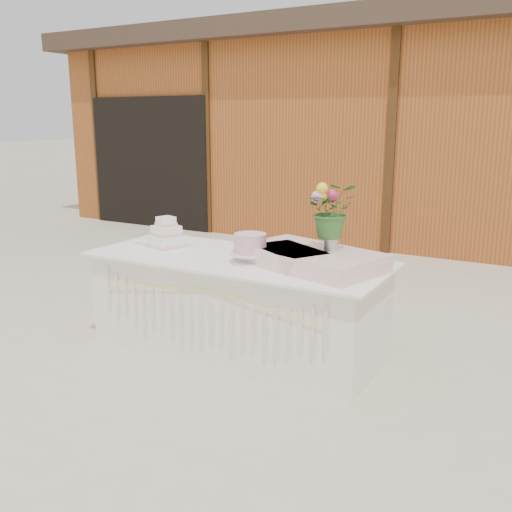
{
  "coord_description": "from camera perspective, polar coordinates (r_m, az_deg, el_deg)",
  "views": [
    {
      "loc": [
        2.28,
        -3.71,
        1.83
      ],
      "look_at": [
        0.0,
        0.3,
        0.72
      ],
      "focal_mm": 40.0,
      "sensor_mm": 36.0,
      "label": 1
    }
  ],
  "objects": [
    {
      "name": "wedding_cake",
      "position": [
        4.93,
        -8.94,
        1.96
      ],
      "size": [
        0.37,
        0.37,
        0.26
      ],
      "rotation": [
        0.0,
        0.0,
        -0.35
      ],
      "color": "white",
      "rests_on": "cake_table"
    },
    {
      "name": "satin_runner",
      "position": [
        4.21,
        5.47,
        -0.22
      ],
      "size": [
        1.16,
        0.86,
        0.13
      ],
      "primitive_type": "cube",
      "rotation": [
        0.0,
        0.0,
        -0.29
      ],
      "color": "beige",
      "rests_on": "cake_table"
    },
    {
      "name": "pink_cake_stand",
      "position": [
        4.29,
        -0.58,
        0.95
      ],
      "size": [
        0.31,
        0.31,
        0.23
      ],
      "color": "white",
      "rests_on": "cake_table"
    },
    {
      "name": "bouquet",
      "position": [
        4.11,
        7.66,
        5.23
      ],
      "size": [
        0.47,
        0.45,
        0.4
      ],
      "primitive_type": "imported",
      "rotation": [
        0.0,
        0.0,
        0.48
      ],
      "color": "#326327",
      "rests_on": "flower_vase"
    },
    {
      "name": "ground",
      "position": [
        4.73,
        -1.82,
        -9.26
      ],
      "size": [
        80.0,
        80.0,
        0.0
      ],
      "primitive_type": "plane",
      "color": "beige",
      "rests_on": "ground"
    },
    {
      "name": "flower_vase",
      "position": [
        4.16,
        7.54,
        1.51
      ],
      "size": [
        0.11,
        0.11,
        0.14
      ],
      "primitive_type": "cylinder",
      "color": "silver",
      "rests_on": "satin_runner"
    },
    {
      "name": "cake_table",
      "position": [
        4.59,
        -1.89,
        -4.82
      ],
      "size": [
        2.4,
        1.0,
        0.77
      ],
      "color": "white",
      "rests_on": "ground"
    },
    {
      "name": "loose_flowers",
      "position": [
        5.07,
        -11.19,
        1.28
      ],
      "size": [
        0.12,
        0.29,
        0.02
      ],
      "primitive_type": null,
      "rotation": [
        0.0,
        0.0,
        0.0
      ],
      "color": "pink",
      "rests_on": "cake_table"
    },
    {
      "name": "barn",
      "position": [
        9.98,
        16.71,
        12.09
      ],
      "size": [
        12.6,
        4.6,
        3.3
      ],
      "color": "#995020",
      "rests_on": "ground"
    }
  ]
}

